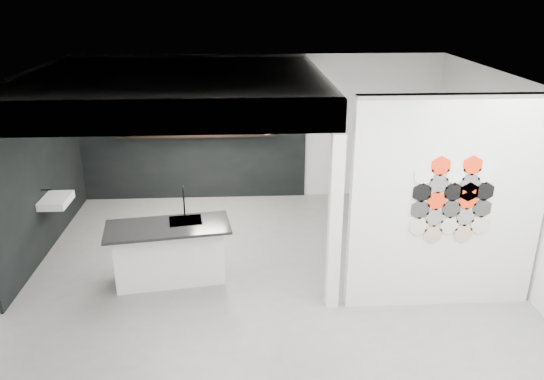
{
  "coord_description": "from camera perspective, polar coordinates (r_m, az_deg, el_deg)",
  "views": [
    {
      "loc": [
        -0.29,
        -6.99,
        3.96
      ],
      "look_at": [
        0.1,
        0.3,
        1.15
      ],
      "focal_mm": 35.0,
      "sensor_mm": 36.0,
      "label": 1
    }
  ],
  "objects": [
    {
      "name": "hex_tile_cluster",
      "position": [
        6.89,
        18.89,
        -1.03
      ],
      "size": [
        1.04,
        0.02,
        1.16
      ],
      "color": "beige",
      "rests_on": "partition_panel"
    },
    {
      "name": "glass_bowl",
      "position": [
        10.2,
        -0.5,
        6.37
      ],
      "size": [
        0.19,
        0.19,
        0.11
      ],
      "primitive_type": "cylinder",
      "rotation": [
        0.0,
        0.0,
        0.25
      ],
      "color": "gray",
      "rests_on": "display_shelf"
    },
    {
      "name": "bulkhead",
      "position": [
        8.18,
        -10.29,
        10.78
      ],
      "size": [
        4.4,
        4.0,
        0.4
      ],
      "primitive_type": "cube",
      "color": "silver",
      "rests_on": "corner_column"
    },
    {
      "name": "glass_vase",
      "position": [
        10.2,
        -0.5,
        6.4
      ],
      "size": [
        0.1,
        0.1,
        0.12
      ],
      "primitive_type": "cylinder",
      "rotation": [
        0.0,
        0.0,
        -0.15
      ],
      "color": "gray",
      "rests_on": "display_shelf"
    },
    {
      "name": "wall_basin",
      "position": [
        8.89,
        -22.21,
        -1.06
      ],
      "size": [
        0.4,
        0.6,
        0.12
      ],
      "primitive_type": "cube",
      "color": "silver",
      "rests_on": "bay_clad_left"
    },
    {
      "name": "bay_clad_back",
      "position": [
        10.4,
        -8.56,
        5.27
      ],
      "size": [
        4.4,
        0.04,
        2.35
      ],
      "primitive_type": "cube",
      "color": "black",
      "rests_on": "floor"
    },
    {
      "name": "bottle_dark",
      "position": [
        10.28,
        -10.64,
        6.24
      ],
      "size": [
        0.07,
        0.07,
        0.15
      ],
      "primitive_type": "cylinder",
      "rotation": [
        0.0,
        0.0,
        -0.23
      ],
      "color": "black",
      "rests_on": "display_shelf"
    },
    {
      "name": "kettle",
      "position": [
        10.2,
        -0.86,
        6.42
      ],
      "size": [
        0.2,
        0.2,
        0.13
      ],
      "primitive_type": "ellipsoid",
      "rotation": [
        0.0,
        0.0,
        -0.34
      ],
      "color": "black",
      "rests_on": "display_shelf"
    },
    {
      "name": "stockpot",
      "position": [
        10.42,
        -15.32,
        6.13
      ],
      "size": [
        0.27,
        0.27,
        0.18
      ],
      "primitive_type": "cylinder",
      "rotation": [
        0.0,
        0.0,
        0.3
      ],
      "color": "black",
      "rests_on": "display_shelf"
    },
    {
      "name": "fascia_beam",
      "position": [
        6.32,
        -12.29,
        7.66
      ],
      "size": [
        4.4,
        0.16,
        0.4
      ],
      "primitive_type": "cube",
      "color": "silver",
      "rests_on": "corner_column"
    },
    {
      "name": "corner_column",
      "position": [
        6.7,
        6.77,
        -3.67
      ],
      "size": [
        0.16,
        0.16,
        2.35
      ],
      "primitive_type": "cube",
      "color": "silver",
      "rests_on": "floor"
    },
    {
      "name": "bay_clad_left",
      "position": [
        9.04,
        -23.48,
        1.3
      ],
      "size": [
        0.04,
        4.0,
        2.35
      ],
      "primitive_type": "cube",
      "color": "black",
      "rests_on": "floor"
    },
    {
      "name": "display_shelf",
      "position": [
        10.25,
        -8.09,
        5.79
      ],
      "size": [
        3.0,
        0.15,
        0.04
      ],
      "primitive_type": "cube",
      "color": "black",
      "rests_on": "bay_clad_back"
    },
    {
      "name": "partition_panel",
      "position": [
        6.99,
        18.29,
        -1.57
      ],
      "size": [
        2.45,
        0.15,
        2.8
      ],
      "primitive_type": "cube",
      "color": "silver",
      "rests_on": "floor"
    },
    {
      "name": "utensil_cup",
      "position": [
        10.36,
        -13.41,
        6.02
      ],
      "size": [
        0.11,
        0.11,
        0.11
      ],
      "primitive_type": "cylinder",
      "rotation": [
        0.0,
        0.0,
        0.32
      ],
      "color": "black",
      "rests_on": "display_shelf"
    },
    {
      "name": "floor",
      "position": [
        8.05,
        -0.6,
        -8.49
      ],
      "size": [
        7.0,
        6.0,
        0.01
      ],
      "primitive_type": "cube",
      "color": "slate"
    },
    {
      "name": "kitchen_island",
      "position": [
        7.67,
        -10.94,
        -6.52
      ],
      "size": [
        1.79,
        0.99,
        1.36
      ],
      "rotation": [
        0.0,
        0.0,
        0.15
      ],
      "color": "silver",
      "rests_on": "floor"
    }
  ]
}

